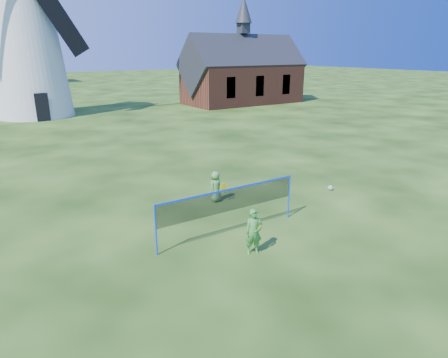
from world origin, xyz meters
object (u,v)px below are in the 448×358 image
at_px(windmill, 27,38).
at_px(badminton_net, 229,201).
at_px(chapel, 243,74).
at_px(play_ball, 330,188).
at_px(player_boy, 216,187).
at_px(player_girl, 254,232).

distance_m(windmill, badminton_net, 29.86).
relative_size(chapel, play_ball, 59.82).
xyz_separation_m(player_boy, play_ball, (4.72, -1.55, -0.50)).
relative_size(chapel, badminton_net, 2.61).
bearing_deg(windmill, player_boy, -85.11).
distance_m(chapel, player_boy, 30.84).
bearing_deg(badminton_net, chapel, 53.75).
bearing_deg(windmill, player_girl, -88.18).
height_order(windmill, chapel, windmill).
xyz_separation_m(badminton_net, play_ball, (5.90, 1.16, -1.03)).
relative_size(chapel, player_boy, 10.84).
height_order(chapel, play_ball, chapel).
distance_m(badminton_net, player_girl, 1.52).
bearing_deg(player_girl, chapel, 76.50).
distance_m(player_boy, play_ball, 4.99).
xyz_separation_m(badminton_net, player_boy, (1.18, 2.71, -0.53)).
height_order(badminton_net, player_boy, badminton_net).
xyz_separation_m(windmill, chapel, (20.97, -2.21, -3.51)).
relative_size(badminton_net, play_ball, 22.95).
bearing_deg(chapel, play_ball, -118.30).
height_order(windmill, badminton_net, windmill).
distance_m(chapel, play_ball, 29.63).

